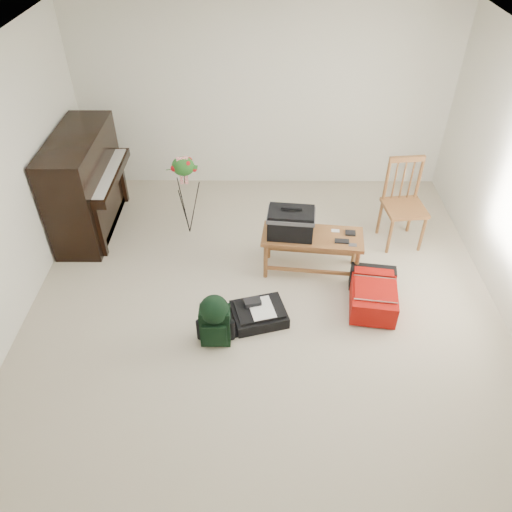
{
  "coord_description": "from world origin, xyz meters",
  "views": [
    {
      "loc": [
        -0.05,
        -3.68,
        3.8
      ],
      "look_at": [
        -0.08,
        0.35,
        0.52
      ],
      "focal_mm": 35.0,
      "sensor_mm": 36.0,
      "label": 1
    }
  ],
  "objects_px": {
    "dining_chair": "(404,204)",
    "black_duffel": "(259,313)",
    "bench": "(298,228)",
    "red_suitcase": "(372,291)",
    "flower_stand": "(186,196)",
    "green_backpack": "(215,318)",
    "piano": "(86,186)"
  },
  "relations": [
    {
      "from": "piano",
      "to": "flower_stand",
      "type": "xyz_separation_m",
      "value": [
        1.24,
        -0.13,
        -0.06
      ]
    },
    {
      "from": "green_backpack",
      "to": "flower_stand",
      "type": "bearing_deg",
      "value": 104.4
    },
    {
      "from": "bench",
      "to": "dining_chair",
      "type": "xyz_separation_m",
      "value": [
        1.31,
        0.6,
        -0.08
      ]
    },
    {
      "from": "dining_chair",
      "to": "green_backpack",
      "type": "height_order",
      "value": "dining_chair"
    },
    {
      "from": "dining_chair",
      "to": "flower_stand",
      "type": "distance_m",
      "value": 2.62
    },
    {
      "from": "dining_chair",
      "to": "red_suitcase",
      "type": "xyz_separation_m",
      "value": [
        -0.52,
        -1.13,
        -0.37
      ]
    },
    {
      "from": "green_backpack",
      "to": "black_duffel",
      "type": "bearing_deg",
      "value": 35.8
    },
    {
      "from": "green_backpack",
      "to": "flower_stand",
      "type": "relative_size",
      "value": 0.53
    },
    {
      "from": "dining_chair",
      "to": "flower_stand",
      "type": "xyz_separation_m",
      "value": [
        -2.62,
        0.15,
        0.01
      ]
    },
    {
      "from": "piano",
      "to": "bench",
      "type": "distance_m",
      "value": 2.7
    },
    {
      "from": "red_suitcase",
      "to": "green_backpack",
      "type": "xyz_separation_m",
      "value": [
        -1.63,
        -0.56,
        0.16
      ]
    },
    {
      "from": "bench",
      "to": "black_duffel",
      "type": "bearing_deg",
      "value": -112.14
    },
    {
      "from": "dining_chair",
      "to": "bench",
      "type": "bearing_deg",
      "value": -161.9
    },
    {
      "from": "piano",
      "to": "dining_chair",
      "type": "bearing_deg",
      "value": -4.01
    },
    {
      "from": "dining_chair",
      "to": "green_backpack",
      "type": "bearing_deg",
      "value": -148.6
    },
    {
      "from": "black_duffel",
      "to": "green_backpack",
      "type": "xyz_separation_m",
      "value": [
        -0.42,
        -0.3,
        0.24
      ]
    },
    {
      "from": "red_suitcase",
      "to": "black_duffel",
      "type": "xyz_separation_m",
      "value": [
        -1.21,
        -0.26,
        -0.08
      ]
    },
    {
      "from": "red_suitcase",
      "to": "black_duffel",
      "type": "bearing_deg",
      "value": -159.71
    },
    {
      "from": "red_suitcase",
      "to": "piano",
      "type": "bearing_deg",
      "value": 165.52
    },
    {
      "from": "piano",
      "to": "green_backpack",
      "type": "height_order",
      "value": "piano"
    },
    {
      "from": "black_duffel",
      "to": "flower_stand",
      "type": "distance_m",
      "value": 1.83
    },
    {
      "from": "black_duffel",
      "to": "red_suitcase",
      "type": "bearing_deg",
      "value": -3.16
    },
    {
      "from": "piano",
      "to": "red_suitcase",
      "type": "relative_size",
      "value": 1.99
    },
    {
      "from": "black_duffel",
      "to": "green_backpack",
      "type": "relative_size",
      "value": 1.1
    },
    {
      "from": "green_backpack",
      "to": "bench",
      "type": "bearing_deg",
      "value": 52.13
    },
    {
      "from": "red_suitcase",
      "to": "green_backpack",
      "type": "bearing_deg",
      "value": -152.73
    },
    {
      "from": "dining_chair",
      "to": "black_duffel",
      "type": "distance_m",
      "value": 2.26
    },
    {
      "from": "red_suitcase",
      "to": "flower_stand",
      "type": "relative_size",
      "value": 0.69
    },
    {
      "from": "flower_stand",
      "to": "bench",
      "type": "bearing_deg",
      "value": -40.15
    },
    {
      "from": "piano",
      "to": "flower_stand",
      "type": "bearing_deg",
      "value": -5.76
    },
    {
      "from": "red_suitcase",
      "to": "flower_stand",
      "type": "bearing_deg",
      "value": 157.0
    },
    {
      "from": "piano",
      "to": "dining_chair",
      "type": "height_order",
      "value": "piano"
    }
  ]
}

